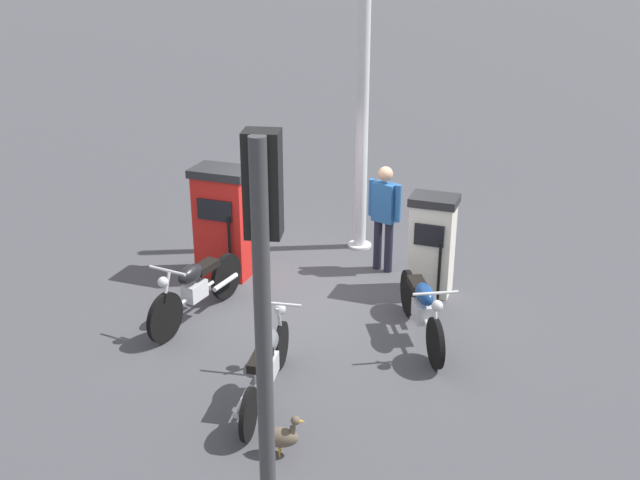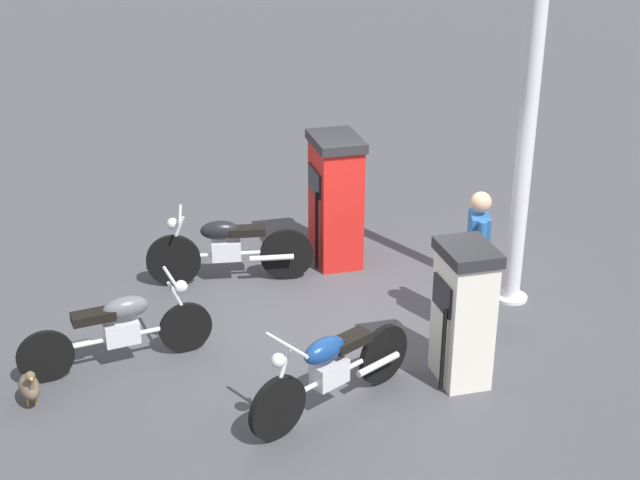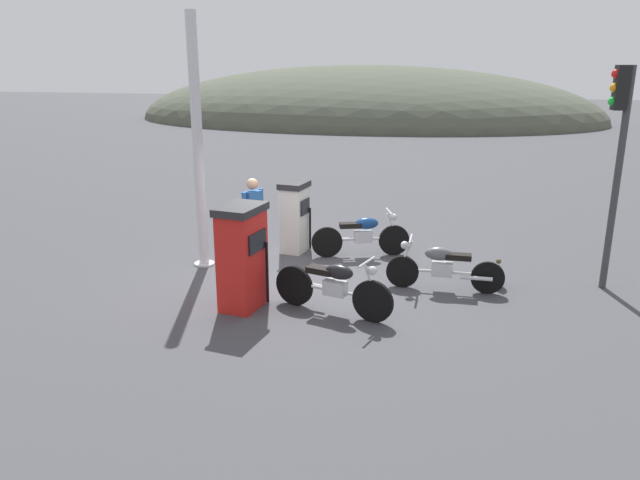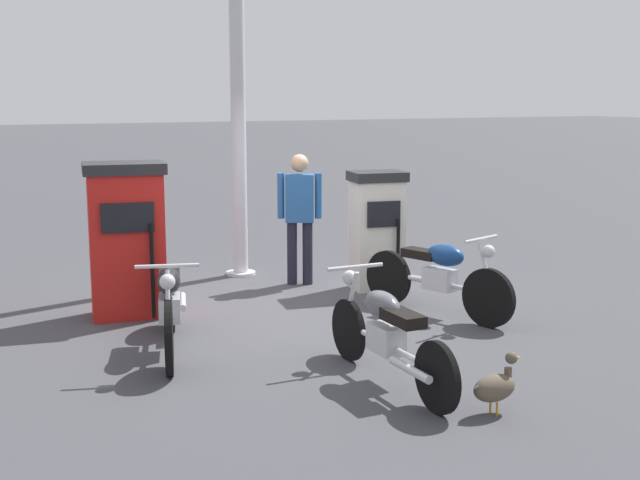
{
  "view_description": "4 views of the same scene",
  "coord_description": "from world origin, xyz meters",
  "px_view_note": "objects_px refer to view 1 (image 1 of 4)",
  "views": [
    {
      "loc": [
        9.87,
        2.06,
        5.06
      ],
      "look_at": [
        0.27,
        0.09,
        1.04
      ],
      "focal_mm": 43.38,
      "sensor_mm": 36.0,
      "label": 1
    },
    {
      "loc": [
        3.85,
        8.21,
        5.01
      ],
      "look_at": [
        0.29,
        -0.1,
        1.03
      ],
      "focal_mm": 49.74,
      "sensor_mm": 36.0,
      "label": 2
    },
    {
      "loc": [
        2.81,
        -10.37,
        3.91
      ],
      "look_at": [
        0.45,
        -0.36,
        0.87
      ],
      "focal_mm": 34.15,
      "sensor_mm": 36.0,
      "label": 3
    },
    {
      "loc": [
        8.64,
        -3.5,
        2.47
      ],
      "look_at": [
        0.43,
        0.32,
        0.88
      ],
      "focal_mm": 47.37,
      "sensor_mm": 36.0,
      "label": 4
    }
  ],
  "objects_px": {
    "attendant_person": "(384,212)",
    "canopy_support_pole": "(362,111)",
    "fuel_pump_near": "(224,222)",
    "motorcycle_near_pump": "(196,288)",
    "motorcycle_extra": "(266,362)",
    "fuel_pump_far": "(432,244)",
    "motorcycle_far_pump": "(422,308)",
    "wandering_duck": "(281,436)",
    "roadside_traffic_light": "(265,307)"
  },
  "relations": [
    {
      "from": "fuel_pump_far",
      "to": "wandering_duck",
      "type": "height_order",
      "value": "fuel_pump_far"
    },
    {
      "from": "canopy_support_pole",
      "to": "fuel_pump_near",
      "type": "bearing_deg",
      "value": -50.72
    },
    {
      "from": "motorcycle_far_pump",
      "to": "wandering_duck",
      "type": "relative_size",
      "value": 4.07
    },
    {
      "from": "fuel_pump_far",
      "to": "motorcycle_near_pump",
      "type": "relative_size",
      "value": 0.74
    },
    {
      "from": "fuel_pump_near",
      "to": "wandering_duck",
      "type": "distance_m",
      "value": 4.6
    },
    {
      "from": "fuel_pump_far",
      "to": "canopy_support_pole",
      "type": "relative_size",
      "value": 0.31
    },
    {
      "from": "motorcycle_near_pump",
      "to": "motorcycle_far_pump",
      "type": "xyz_separation_m",
      "value": [
        -0.06,
        3.06,
        -0.01
      ]
    },
    {
      "from": "fuel_pump_far",
      "to": "canopy_support_pole",
      "type": "distance_m",
      "value": 2.53
    },
    {
      "from": "canopy_support_pole",
      "to": "attendant_person",
      "type": "bearing_deg",
      "value": 29.67
    },
    {
      "from": "wandering_duck",
      "to": "roadside_traffic_light",
      "type": "xyz_separation_m",
      "value": [
        1.74,
        0.38,
        2.39
      ]
    },
    {
      "from": "wandering_duck",
      "to": "motorcycle_extra",
      "type": "bearing_deg",
      "value": -157.29
    },
    {
      "from": "fuel_pump_near",
      "to": "motorcycle_extra",
      "type": "relative_size",
      "value": 0.83
    },
    {
      "from": "fuel_pump_far",
      "to": "motorcycle_far_pump",
      "type": "height_order",
      "value": "fuel_pump_far"
    },
    {
      "from": "motorcycle_extra",
      "to": "attendant_person",
      "type": "relative_size",
      "value": 1.22
    },
    {
      "from": "fuel_pump_far",
      "to": "attendant_person",
      "type": "xyz_separation_m",
      "value": [
        -0.64,
        -0.78,
        0.21
      ]
    },
    {
      "from": "motorcycle_extra",
      "to": "fuel_pump_near",
      "type": "bearing_deg",
      "value": -154.28
    },
    {
      "from": "fuel_pump_near",
      "to": "wandering_duck",
      "type": "xyz_separation_m",
      "value": [
        4.13,
        1.93,
        -0.64
      ]
    },
    {
      "from": "wandering_duck",
      "to": "canopy_support_pole",
      "type": "relative_size",
      "value": 0.1
    },
    {
      "from": "motorcycle_far_pump",
      "to": "attendant_person",
      "type": "height_order",
      "value": "attendant_person"
    },
    {
      "from": "motorcycle_near_pump",
      "to": "roadside_traffic_light",
      "type": "xyz_separation_m",
      "value": [
        4.38,
        2.24,
        2.14
      ]
    },
    {
      "from": "motorcycle_near_pump",
      "to": "canopy_support_pole",
      "type": "relative_size",
      "value": 0.43
    },
    {
      "from": "motorcycle_near_pump",
      "to": "roadside_traffic_light",
      "type": "distance_m",
      "value": 5.36
    },
    {
      "from": "fuel_pump_far",
      "to": "motorcycle_extra",
      "type": "bearing_deg",
      "value": -27.37
    },
    {
      "from": "attendant_person",
      "to": "fuel_pump_far",
      "type": "bearing_deg",
      "value": 50.58
    },
    {
      "from": "motorcycle_extra",
      "to": "roadside_traffic_light",
      "type": "distance_m",
      "value": 3.57
    },
    {
      "from": "roadside_traffic_light",
      "to": "canopy_support_pole",
      "type": "xyz_separation_m",
      "value": [
        -7.4,
        -0.45,
        -0.3
      ]
    },
    {
      "from": "fuel_pump_far",
      "to": "roadside_traffic_light",
      "type": "bearing_deg",
      "value": -8.09
    },
    {
      "from": "fuel_pump_far",
      "to": "roadside_traffic_light",
      "type": "relative_size",
      "value": 0.39
    },
    {
      "from": "attendant_person",
      "to": "canopy_support_pole",
      "type": "xyz_separation_m",
      "value": [
        -0.88,
        -0.5,
        1.34
      ]
    },
    {
      "from": "motorcycle_far_pump",
      "to": "attendant_person",
      "type": "relative_size",
      "value": 1.15
    },
    {
      "from": "fuel_pump_near",
      "to": "motorcycle_near_pump",
      "type": "relative_size",
      "value": 0.84
    },
    {
      "from": "fuel_pump_far",
      "to": "attendant_person",
      "type": "bearing_deg",
      "value": -129.42
    },
    {
      "from": "motorcycle_near_pump",
      "to": "attendant_person",
      "type": "xyz_separation_m",
      "value": [
        -2.14,
        2.29,
        0.5
      ]
    },
    {
      "from": "canopy_support_pole",
      "to": "motorcycle_extra",
      "type": "bearing_deg",
      "value": -4.23
    },
    {
      "from": "wandering_duck",
      "to": "roadside_traffic_light",
      "type": "distance_m",
      "value": 2.98
    },
    {
      "from": "attendant_person",
      "to": "motorcycle_near_pump",
      "type": "bearing_deg",
      "value": -46.92
    },
    {
      "from": "roadside_traffic_light",
      "to": "motorcycle_near_pump",
      "type": "bearing_deg",
      "value": -152.93
    },
    {
      "from": "motorcycle_near_pump",
      "to": "motorcycle_extra",
      "type": "height_order",
      "value": "motorcycle_near_pump"
    },
    {
      "from": "motorcycle_extra",
      "to": "wandering_duck",
      "type": "xyz_separation_m",
      "value": [
        0.99,
        0.41,
        -0.23
      ]
    },
    {
      "from": "fuel_pump_far",
      "to": "attendant_person",
      "type": "relative_size",
      "value": 0.88
    },
    {
      "from": "fuel_pump_far",
      "to": "motorcycle_far_pump",
      "type": "distance_m",
      "value": 1.47
    },
    {
      "from": "attendant_person",
      "to": "wandering_duck",
      "type": "xyz_separation_m",
      "value": [
        4.77,
        -0.43,
        -0.74
      ]
    },
    {
      "from": "wandering_duck",
      "to": "motorcycle_far_pump",
      "type": "bearing_deg",
      "value": 155.81
    },
    {
      "from": "fuel_pump_far",
      "to": "canopy_support_pole",
      "type": "xyz_separation_m",
      "value": [
        -1.52,
        -1.28,
        1.56
      ]
    },
    {
      "from": "motorcycle_extra",
      "to": "attendant_person",
      "type": "bearing_deg",
      "value": 167.39
    },
    {
      "from": "fuel_pump_far",
      "to": "motorcycle_far_pump",
      "type": "xyz_separation_m",
      "value": [
        1.44,
        -0.01,
        -0.3
      ]
    },
    {
      "from": "fuel_pump_near",
      "to": "fuel_pump_far",
      "type": "bearing_deg",
      "value": 89.99
    },
    {
      "from": "motorcycle_extra",
      "to": "attendant_person",
      "type": "xyz_separation_m",
      "value": [
        -3.79,
        0.85,
        0.51
      ]
    },
    {
      "from": "wandering_duck",
      "to": "fuel_pump_near",
      "type": "bearing_deg",
      "value": -154.99
    },
    {
      "from": "roadside_traffic_light",
      "to": "wandering_duck",
      "type": "bearing_deg",
      "value": -167.7
    }
  ]
}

